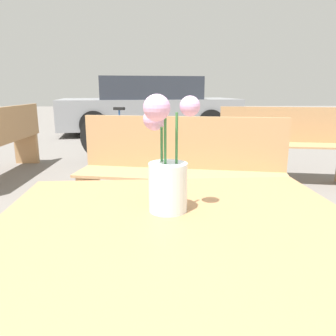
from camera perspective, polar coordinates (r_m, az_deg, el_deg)
name	(u,v)px	position (r m, az deg, el deg)	size (l,w,h in m)	color
table_front	(179,267)	(0.82, 2.02, -16.93)	(0.94, 0.91, 0.73)	#9E7047
flower_vase	(167,171)	(0.86, -0.22, -0.56)	(0.14, 0.14, 0.31)	silver
bench_near	(181,170)	(2.46, 2.36, -0.34)	(1.58, 0.67, 0.85)	tan
bench_middle	(283,143)	(3.97, 19.42, 4.18)	(1.48, 0.63, 0.85)	tan
bench_far	(2,140)	(4.34, -26.98, 4.44)	(0.42, 1.79, 0.85)	tan
bicycle	(132,138)	(4.79, -6.36, 5.25)	(1.60, 0.67, 0.79)	black
parked_car	(149,107)	(8.12, -3.30, 10.62)	(4.39, 2.27, 1.33)	gray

